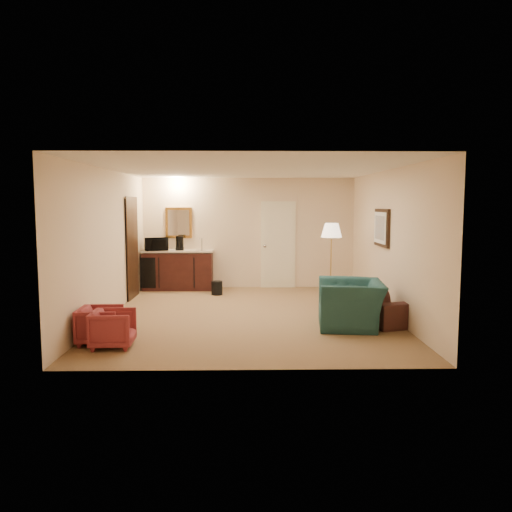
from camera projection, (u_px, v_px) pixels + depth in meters
The scene contains 12 objects.
ground at pixel (250, 315), 9.00m from camera, with size 6.00×6.00×0.00m, color #93744A.
room_walls at pixel (244, 218), 9.58m from camera, with size 5.02×6.01×2.61m.
wetbar_cabinet at pixel (178, 270), 11.62m from camera, with size 1.64×0.58×0.92m, color #381611.
sofa at pixel (371, 294), 8.80m from camera, with size 2.07×0.60×0.81m, color black.
teal_armchair at pixel (351, 296), 8.08m from camera, with size 1.16×0.75×1.01m, color #215354.
rose_chair_near at pixel (113, 327), 6.94m from camera, with size 0.56×0.53×0.58m, color #953037.
rose_chair_far at pixel (100, 323), 7.12m from camera, with size 0.57×0.54×0.59m, color #953037.
coffee_table at pixel (345, 299), 9.38m from camera, with size 0.76×0.51×0.43m, color #301D10.
floor_lamp at pixel (331, 261), 10.34m from camera, with size 0.43×0.43×1.61m, color gold.
waste_bin at pixel (217, 288), 10.95m from camera, with size 0.24×0.24×0.30m, color black.
microwave at pixel (156, 243), 11.50m from camera, with size 0.52×0.29×0.35m, color black.
coffee_maker at pixel (180, 243), 11.56m from camera, with size 0.18×0.18×0.33m, color black.
Camera 1 is at (-0.06, -8.84, 2.00)m, focal length 35.00 mm.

